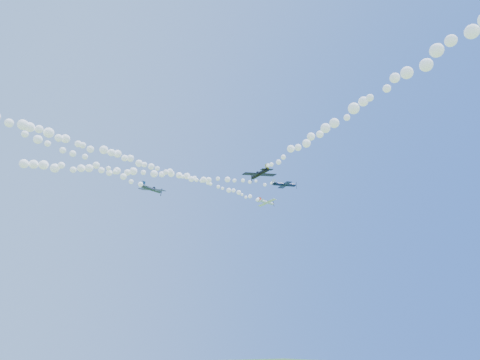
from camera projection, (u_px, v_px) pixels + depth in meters
plane_white at (267, 202)px, 124.57m from camera, size 6.68×7.04×1.78m
smoke_trail_white at (165, 170)px, 101.06m from camera, size 69.56×12.80×2.85m
plane_navy at (285, 185)px, 112.37m from camera, size 7.36×7.75×2.15m
smoke_trail_navy at (157, 174)px, 105.02m from camera, size 61.90×25.77×2.91m
plane_grey at (152, 189)px, 94.08m from camera, size 6.90×7.13×2.38m
plane_black at (259, 174)px, 76.98m from camera, size 6.99×6.68×1.84m
smoke_trail_black at (415, 68)px, 47.12m from camera, size 10.02×68.23×2.75m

